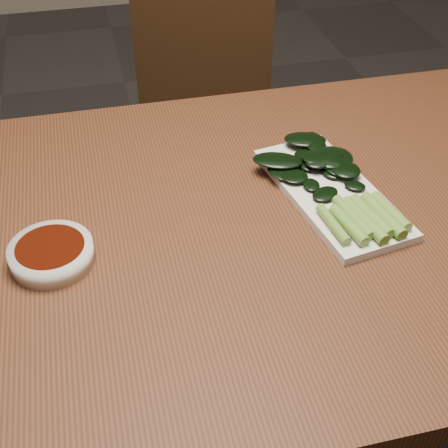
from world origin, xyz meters
TOP-DOWN VIEW (x-y plane):
  - table at (0.00, 0.00)m, footprint 1.40×0.80m
  - chair_far at (0.11, 0.74)m, footprint 0.47×0.47m
  - sauce_bowl at (-0.25, -0.03)m, footprint 0.12×0.12m
  - serving_plate at (0.19, 0.03)m, footprint 0.18×0.32m
  - gai_lan at (0.19, 0.04)m, footprint 0.19×0.31m

SIDE VIEW (x-z plane):
  - chair_far at x=0.11m, z-range 0.04..0.93m
  - table at x=0.00m, z-range 0.30..1.05m
  - serving_plate at x=0.19m, z-range 0.75..0.76m
  - sauce_bowl at x=-0.25m, z-range 0.75..0.78m
  - gai_lan at x=0.19m, z-range 0.76..0.79m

